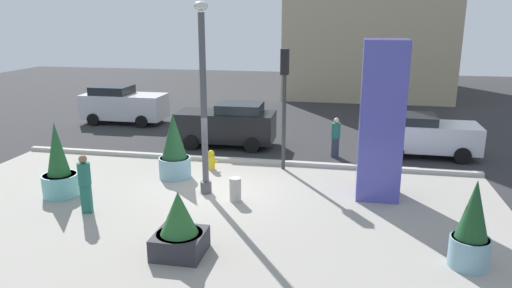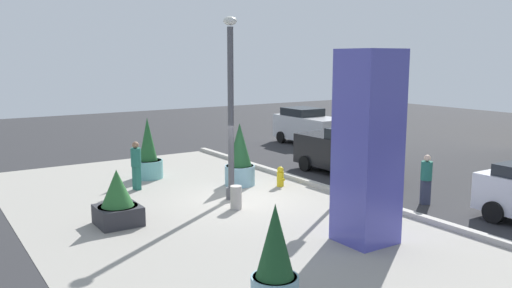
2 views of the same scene
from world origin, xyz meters
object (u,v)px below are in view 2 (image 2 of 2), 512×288
potted_plant_mid_plaza (275,265)px  potted_plant_by_pillar (118,201)px  traffic_light_corner (343,111)px  pedestrian_on_sidewalk (426,177)px  pedestrian_by_curb (136,163)px  fire_hydrant (280,177)px  car_far_lane (345,151)px  car_intersection (309,127)px  lamp_post (231,113)px  potted_plant_curbside (240,158)px  art_pillar_blue (368,148)px  concrete_bollard (236,198)px  potted_plant_near_right (148,155)px

potted_plant_mid_plaza → potted_plant_by_pillar: size_ratio=1.31×
traffic_light_corner → pedestrian_on_sidewalk: traffic_light_corner is taller
traffic_light_corner → pedestrian_by_curb: bearing=-134.3°
fire_hydrant → car_far_lane: 3.46m
car_intersection → pedestrian_on_sidewalk: bearing=-20.9°
car_far_lane → traffic_light_corner: bearing=-44.5°
lamp_post → car_far_lane: bearing=97.4°
lamp_post → car_intersection: bearing=128.4°
potted_plant_curbside → car_intersection: bearing=126.1°
potted_plant_by_pillar → traffic_light_corner: traffic_light_corner is taller
art_pillar_blue → car_intersection: (-12.73, 8.46, -1.47)m
car_intersection → pedestrian_on_sidewalk: (11.29, -4.31, -0.08)m
lamp_post → pedestrian_by_curb: bearing=-143.2°
potted_plant_mid_plaza → potted_plant_curbside: 9.92m
car_intersection → pedestrian_on_sidewalk: 12.08m
concrete_bollard → potted_plant_by_pillar: bearing=-98.2°
art_pillar_blue → potted_plant_near_right: 10.15m
potted_plant_mid_plaza → art_pillar_blue: bearing=114.0°
potted_plant_by_pillar → pedestrian_by_curb: bearing=151.9°
traffic_light_corner → car_far_lane: size_ratio=1.04×
potted_plant_mid_plaza → car_far_lane: size_ratio=0.49×
car_far_lane → car_intersection: bearing=152.3°
art_pillar_blue → traffic_light_corner: 3.99m
lamp_post → potted_plant_by_pillar: lamp_post is taller
traffic_light_corner → potted_plant_curbside: bearing=-154.7°
potted_plant_near_right → car_far_lane: (3.69, 6.93, 0.02)m
potted_plant_curbside → pedestrian_by_curb: (-1.42, -3.46, -0.04)m
potted_plant_mid_plaza → fire_hydrant: 9.69m
lamp_post → potted_plant_near_right: lamp_post is taller
art_pillar_blue → car_far_lane: bearing=140.9°
art_pillar_blue → car_far_lane: 8.07m
pedestrian_by_curb → car_far_lane: bearing=74.7°
art_pillar_blue → car_intersection: bearing=146.4°
car_intersection → fire_hydrant: bearing=-45.1°
potted_plant_near_right → pedestrian_on_sidewalk: size_ratio=1.48×
art_pillar_blue → pedestrian_by_curb: size_ratio=2.79×
pedestrian_on_sidewalk → concrete_bollard: bearing=-117.9°
fire_hydrant → car_far_lane: size_ratio=0.18×
potted_plant_near_right → potted_plant_curbside: (2.93, 2.40, 0.09)m
car_intersection → pedestrian_on_sidewalk: size_ratio=2.66×
art_pillar_blue → fire_hydrant: art_pillar_blue is taller
potted_plant_curbside → potted_plant_near_right: bearing=-140.7°
car_far_lane → potted_plant_near_right: bearing=-118.0°
fire_hydrant → pedestrian_by_curb: pedestrian_by_curb is taller
pedestrian_on_sidewalk → car_intersection: bearing=159.1°
potted_plant_curbside → concrete_bollard: bearing=-33.8°
art_pillar_blue → potted_plant_curbside: (-6.92, 0.47, -1.43)m
concrete_bollard → traffic_light_corner: bearing=73.5°
potted_plant_mid_plaza → potted_plant_by_pillar: bearing=-174.0°
art_pillar_blue → pedestrian_on_sidewalk: size_ratio=3.02×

